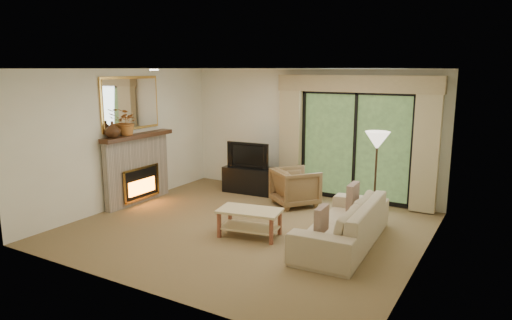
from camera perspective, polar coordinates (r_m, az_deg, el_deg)
The scene contains 22 objects.
floor at distance 7.67m, azimuth -1.14°, elevation -8.47°, with size 5.50×5.50×0.00m, color brown.
ceiling at distance 7.21m, azimuth -1.22°, elevation 11.35°, with size 5.50×5.50×0.00m, color white.
wall_back at distance 9.53m, azimuth 6.69°, elevation 3.42°, with size 5.00×5.00×0.00m, color #F0EACC.
wall_front at distance 5.40m, azimuth -15.16°, elevation -2.95°, with size 5.00×5.00×0.00m, color #F0EACC.
wall_left at distance 9.05m, azimuth -16.22°, elevation 2.64°, with size 5.00×5.00×0.00m, color #F0EACC.
wall_right at distance 6.37m, azimuth 20.44°, elevation -1.14°, with size 5.00×5.00×0.00m, color #F0EACC.
fireplace at distance 9.21m, azimuth -14.60°, elevation -1.02°, with size 0.24×1.70×1.37m, color gray, non-canonical shape.
mirror at distance 9.10m, azimuth -15.38°, elevation 6.85°, with size 0.07×1.45×1.02m, color gold, non-canonical shape.
sliding_door at distance 9.16m, azimuth 12.28°, elevation 1.66°, with size 2.26×0.10×2.16m, color black, non-canonical shape.
curtain_left at distance 9.54m, azimuth 4.37°, elevation 2.87°, with size 0.45×0.18×2.35m, color tan.
curtain_right at distance 8.72m, azimuth 20.53°, elevation 1.39°, with size 0.45×0.18×2.35m, color tan.
cornice at distance 8.96m, azimuth 12.43°, elevation 9.30°, with size 3.20×0.24×0.32m, color tan.
media_console at distance 9.74m, azimuth -0.79°, elevation -2.48°, with size 1.09×0.49×0.54m, color black.
tv at distance 9.63m, azimuth -0.80°, elevation 0.68°, with size 0.95×0.12×0.55m, color black.
armchair at distance 8.83m, azimuth 4.94°, elevation -3.38°, with size 0.77×0.79×0.72m, color brown.
sofa at distance 7.02m, azimuth 10.80°, elevation -7.66°, with size 2.31×0.90×0.67m, color tan.
pillow_near at distance 6.38m, azimuth 8.19°, elevation -7.38°, with size 0.10×0.37×0.37m, color brown.
pillow_far at distance 7.58m, azimuth 12.01°, elevation -4.43°, with size 0.11×0.41×0.41m, color brown.
coffee_table at distance 7.24m, azimuth -0.79°, elevation -7.86°, with size 0.97×0.53×0.44m, color #CFB782, non-canonical shape.
floor_lamp at distance 8.07m, azimuth 14.70°, elevation -2.05°, with size 0.42×0.42×1.56m, color beige, non-canonical shape.
vase at distance 8.66m, azimuth -17.52°, elevation 3.66°, with size 0.29×0.29×0.30m, color #382010.
branches at distance 8.90m, azimuth -15.77°, elevation 4.60°, with size 0.45×0.39×0.50m, color #B26B2D.
Camera 1 is at (3.76, -6.15, 2.59)m, focal length 32.00 mm.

